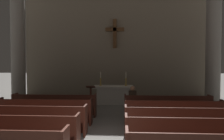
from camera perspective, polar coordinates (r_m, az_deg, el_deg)
name	(u,v)px	position (r m, az deg, el deg)	size (l,w,h in m)	color
pew_left_row_2	(12,131)	(6.37, -25.53, -14.77)	(3.56, 0.50, 0.95)	#4C2319
pew_left_row_3	(31,119)	(7.35, -21.16, -12.42)	(3.56, 0.50, 0.95)	#4C2319
pew_left_row_4	(44,111)	(8.38, -17.89, -10.59)	(3.56, 0.50, 0.95)	#4C2319
pew_left_row_5	(54,105)	(9.43, -15.37, -9.13)	(3.56, 0.50, 0.95)	#4C2319
pew_right_row_2	(195,135)	(5.93, 21.74, -15.99)	(3.56, 0.50, 0.95)	#4C2319
pew_right_row_3	(183,122)	(6.98, 18.67, -13.18)	(3.56, 0.50, 0.95)	#4C2319
pew_right_row_4	(174,113)	(8.05, 16.46, -11.09)	(3.56, 0.50, 0.95)	#4C2319
pew_right_row_5	(167,106)	(9.14, 14.79, -9.49)	(3.56, 0.50, 0.95)	#4C2319
column_left_second	(18,43)	(12.86, -24.20, 6.68)	(1.13, 1.13, 6.91)	gray
column_right_second	(213,42)	(12.39, 25.84, 6.84)	(1.13, 1.13, 6.91)	gray
altar	(113,94)	(11.64, 0.33, -6.63)	(2.20, 0.90, 1.01)	#BCB7AD
candlestick_left	(101,81)	(11.61, -3.13, -3.04)	(0.16, 0.16, 0.77)	#B79338
candlestick_right	(126,81)	(11.54, 3.81, -3.08)	(0.16, 0.16, 0.77)	#B79338
apse_with_cross	(115,40)	(13.87, 0.80, 8.15)	(11.82, 0.47, 7.51)	gray
lectern	(91,98)	(10.57, -5.83, -7.46)	(0.44, 0.36, 1.15)	#4C2319
lone_worshipper	(132,101)	(8.96, 5.57, -8.26)	(0.32, 0.43, 1.32)	#26262B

